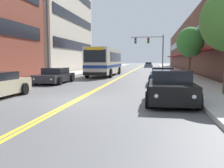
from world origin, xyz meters
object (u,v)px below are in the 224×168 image
at_px(car_navy_parked_right_mid, 162,76).
at_px(traffic_signal_mast, 152,46).
at_px(car_black_parked_right_foreground, 171,88).
at_px(street_tree_right_mid, 190,42).
at_px(car_charcoal_parked_left_near, 55,76).
at_px(city_bus, 106,61).
at_px(fire_hydrant, 187,79).
at_px(car_slate_blue_moving_lead, 149,65).
at_px(street_lamp_left_near, 51,26).

height_order(car_navy_parked_right_mid, traffic_signal_mast, traffic_signal_mast).
xyz_separation_m(car_black_parked_right_foreground, street_tree_right_mid, (2.65, 13.65, 2.93)).
xyz_separation_m(car_charcoal_parked_left_near, traffic_signal_mast, (7.72, 23.54, 3.77)).
relative_size(city_bus, car_charcoal_parked_left_near, 2.38).
bearing_deg(fire_hydrant, car_slate_blue_moving_lead, 94.23).
xyz_separation_m(city_bus, traffic_signal_mast, (5.52, 12.73, 2.53)).
relative_size(car_slate_blue_moving_lead, street_lamp_left_near, 0.59).
xyz_separation_m(city_bus, car_charcoal_parked_left_near, (-2.20, -10.81, -1.25)).
bearing_deg(car_black_parked_right_foreground, fire_hydrant, 77.30).
bearing_deg(traffic_signal_mast, car_navy_parked_right_mid, -87.42).
height_order(car_black_parked_right_foreground, traffic_signal_mast, traffic_signal_mast).
relative_size(car_slate_blue_moving_lead, street_tree_right_mid, 0.98).
relative_size(car_navy_parked_right_mid, fire_hydrant, 6.04).
xyz_separation_m(car_black_parked_right_foreground, traffic_signal_mast, (-1.09, 31.89, 3.70)).
bearing_deg(car_slate_blue_moving_lead, fire_hydrant, -85.77).
xyz_separation_m(car_black_parked_right_foreground, street_lamp_left_near, (-9.36, 9.06, 4.11)).
bearing_deg(car_slate_blue_moving_lead, city_bus, -97.63).
bearing_deg(street_tree_right_mid, car_navy_parked_right_mid, -119.92).
bearing_deg(traffic_signal_mast, car_charcoal_parked_left_near, -108.16).
bearing_deg(traffic_signal_mast, city_bus, -113.43).
bearing_deg(car_navy_parked_right_mid, car_charcoal_parked_left_near, -176.19).
relative_size(city_bus, car_navy_parked_right_mid, 2.42).
bearing_deg(car_black_parked_right_foreground, traffic_signal_mast, 91.95).
xyz_separation_m(city_bus, fire_hydrant, (8.16, -12.26, -1.28)).
height_order(car_navy_parked_right_mid, car_slate_blue_moving_lead, car_slate_blue_moving_lead).
height_order(car_charcoal_parked_left_near, street_lamp_left_near, street_lamp_left_near).
xyz_separation_m(street_lamp_left_near, street_tree_right_mid, (12.02, 4.59, -1.17)).
relative_size(car_navy_parked_right_mid, street_tree_right_mid, 0.98).
relative_size(car_slate_blue_moving_lead, traffic_signal_mast, 0.77).
distance_m(car_slate_blue_moving_lead, fire_hydrant, 47.25).
bearing_deg(traffic_signal_mast, street_tree_right_mid, -78.41).
bearing_deg(car_charcoal_parked_left_near, city_bus, 78.47).
xyz_separation_m(car_charcoal_parked_left_near, street_tree_right_mid, (11.46, 5.29, 3.01)).
xyz_separation_m(car_black_parked_right_foreground, fire_hydrant, (1.56, 6.91, -0.11)).
xyz_separation_m(traffic_signal_mast, street_lamp_left_near, (-8.27, -22.84, 0.41)).
relative_size(car_charcoal_parked_left_near, fire_hydrant, 6.15).
distance_m(car_black_parked_right_foreground, car_slate_blue_moving_lead, 54.07).
height_order(city_bus, car_charcoal_parked_left_near, city_bus).
height_order(car_charcoal_parked_left_near, car_navy_parked_right_mid, car_navy_parked_right_mid).
height_order(street_lamp_left_near, street_tree_right_mid, street_lamp_left_near).
xyz_separation_m(city_bus, street_tree_right_mid, (9.26, -5.52, 1.76)).
xyz_separation_m(car_navy_parked_right_mid, street_tree_right_mid, (2.71, 4.71, 2.98)).
xyz_separation_m(car_black_parked_right_foreground, car_navy_parked_right_mid, (-0.05, 8.94, -0.05)).
distance_m(city_bus, car_navy_parked_right_mid, 12.20).
height_order(car_navy_parked_right_mid, street_tree_right_mid, street_tree_right_mid).
distance_m(car_charcoal_parked_left_near, car_navy_parked_right_mid, 8.78).
distance_m(car_navy_parked_right_mid, fire_hydrant, 2.59).
bearing_deg(car_navy_parked_right_mid, car_black_parked_right_foreground, -89.65).
relative_size(city_bus, street_tree_right_mid, 2.36).
bearing_deg(car_slate_blue_moving_lead, car_navy_parked_right_mid, -87.62).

